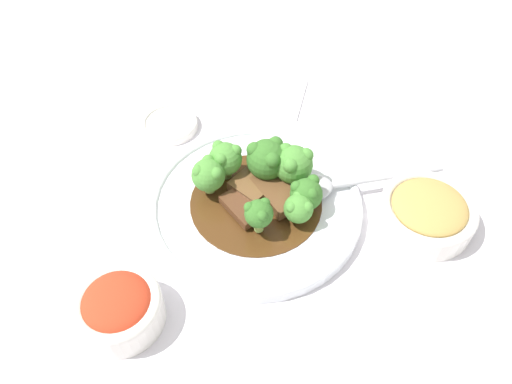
{
  "coord_description": "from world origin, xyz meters",
  "views": [
    {
      "loc": [
        -0.07,
        0.39,
        0.5
      ],
      "look_at": [
        0.0,
        0.0,
        0.03
      ],
      "focal_mm": 35.0,
      "sensor_mm": 36.0,
      "label": 1
    }
  ],
  "objects_px": {
    "beef_strip_1": "(276,193)",
    "broccoli_floret_3": "(307,192)",
    "sauce_dish": "(170,124)",
    "beef_strip_2": "(241,207)",
    "broccoli_floret_5": "(225,158)",
    "serving_spoon": "(321,186)",
    "side_bowl_appetizer": "(427,212)",
    "side_bowl_kimchi": "(119,307)",
    "main_plate": "(256,204)",
    "beef_strip_0": "(251,187)",
    "broccoli_floret_6": "(267,159)",
    "broccoli_floret_0": "(259,214)",
    "broccoli_floret_1": "(208,174)",
    "broccoli_floret_4": "(298,208)",
    "broccoli_floret_2": "(294,164)"
  },
  "relations": [
    {
      "from": "sauce_dish",
      "to": "side_bowl_kimchi",
      "type": "bearing_deg",
      "value": 96.81
    },
    {
      "from": "broccoli_floret_6",
      "to": "side_bowl_kimchi",
      "type": "relative_size",
      "value": 0.61
    },
    {
      "from": "broccoli_floret_4",
      "to": "broccoli_floret_6",
      "type": "height_order",
      "value": "broccoli_floret_6"
    },
    {
      "from": "serving_spoon",
      "to": "side_bowl_appetizer",
      "type": "distance_m",
      "value": 0.13
    },
    {
      "from": "beef_strip_0",
      "to": "broccoli_floret_6",
      "type": "bearing_deg",
      "value": -117.54
    },
    {
      "from": "sauce_dish",
      "to": "broccoli_floret_0",
      "type": "bearing_deg",
      "value": 133.01
    },
    {
      "from": "beef_strip_1",
      "to": "broccoli_floret_3",
      "type": "distance_m",
      "value": 0.04
    },
    {
      "from": "beef_strip_1",
      "to": "beef_strip_2",
      "type": "bearing_deg",
      "value": 36.58
    },
    {
      "from": "broccoli_floret_0",
      "to": "broccoli_floret_2",
      "type": "xyz_separation_m",
      "value": [
        -0.03,
        -0.08,
        0.0
      ]
    },
    {
      "from": "broccoli_floret_5",
      "to": "serving_spoon",
      "type": "relative_size",
      "value": 0.25
    },
    {
      "from": "beef_strip_0",
      "to": "beef_strip_2",
      "type": "relative_size",
      "value": 0.99
    },
    {
      "from": "broccoli_floret_4",
      "to": "side_bowl_kimchi",
      "type": "bearing_deg",
      "value": 41.73
    },
    {
      "from": "beef_strip_1",
      "to": "side_bowl_appetizer",
      "type": "xyz_separation_m",
      "value": [
        -0.18,
        -0.01,
        -0.0
      ]
    },
    {
      "from": "serving_spoon",
      "to": "broccoli_floret_3",
      "type": "bearing_deg",
      "value": 58.78
    },
    {
      "from": "broccoli_floret_5",
      "to": "broccoli_floret_6",
      "type": "xyz_separation_m",
      "value": [
        -0.05,
        -0.01,
        -0.0
      ]
    },
    {
      "from": "broccoli_floret_6",
      "to": "sauce_dish",
      "type": "bearing_deg",
      "value": -28.75
    },
    {
      "from": "main_plate",
      "to": "broccoli_floret_4",
      "type": "bearing_deg",
      "value": 158.36
    },
    {
      "from": "broccoli_floret_3",
      "to": "broccoli_floret_5",
      "type": "relative_size",
      "value": 0.82
    },
    {
      "from": "broccoli_floret_2",
      "to": "broccoli_floret_4",
      "type": "xyz_separation_m",
      "value": [
        -0.01,
        0.06,
        -0.01
      ]
    },
    {
      "from": "broccoli_floret_2",
      "to": "side_bowl_appetizer",
      "type": "relative_size",
      "value": 0.46
    },
    {
      "from": "broccoli_floret_4",
      "to": "broccoli_floret_6",
      "type": "xyz_separation_m",
      "value": [
        0.05,
        -0.06,
        0.01
      ]
    },
    {
      "from": "broccoli_floret_3",
      "to": "sauce_dish",
      "type": "height_order",
      "value": "broccoli_floret_3"
    },
    {
      "from": "broccoli_floret_3",
      "to": "sauce_dish",
      "type": "relative_size",
      "value": 0.53
    },
    {
      "from": "main_plate",
      "to": "serving_spoon",
      "type": "distance_m",
      "value": 0.08
    },
    {
      "from": "beef_strip_2",
      "to": "broccoli_floret_0",
      "type": "height_order",
      "value": "broccoli_floret_0"
    },
    {
      "from": "beef_strip_2",
      "to": "broccoli_floret_5",
      "type": "relative_size",
      "value": 1.17
    },
    {
      "from": "main_plate",
      "to": "broccoli_floret_0",
      "type": "distance_m",
      "value": 0.06
    },
    {
      "from": "broccoli_floret_1",
      "to": "broccoli_floret_0",
      "type": "bearing_deg",
      "value": 144.9
    },
    {
      "from": "beef_strip_0",
      "to": "broccoli_floret_2",
      "type": "height_order",
      "value": "broccoli_floret_2"
    },
    {
      "from": "beef_strip_2",
      "to": "broccoli_floret_1",
      "type": "relative_size",
      "value": 1.25
    },
    {
      "from": "beef_strip_1",
      "to": "broccoli_floret_6",
      "type": "bearing_deg",
      "value": -63.33
    },
    {
      "from": "broccoli_floret_2",
      "to": "broccoli_floret_6",
      "type": "bearing_deg",
      "value": -5.28
    },
    {
      "from": "main_plate",
      "to": "side_bowl_appetizer",
      "type": "xyz_separation_m",
      "value": [
        -0.21,
        -0.01,
        0.01
      ]
    },
    {
      "from": "beef_strip_2",
      "to": "broccoli_floret_4",
      "type": "xyz_separation_m",
      "value": [
        -0.07,
        0.0,
        0.02
      ]
    },
    {
      "from": "broccoli_floret_6",
      "to": "broccoli_floret_0",
      "type": "bearing_deg",
      "value": 92.87
    },
    {
      "from": "broccoli_floret_1",
      "to": "side_bowl_appetizer",
      "type": "distance_m",
      "value": 0.27
    },
    {
      "from": "broccoli_floret_0",
      "to": "broccoli_floret_1",
      "type": "relative_size",
      "value": 0.96
    },
    {
      "from": "side_bowl_kimchi",
      "to": "broccoli_floret_0",
      "type": "bearing_deg",
      "value": -134.4
    },
    {
      "from": "broccoli_floret_3",
      "to": "side_bowl_appetizer",
      "type": "height_order",
      "value": "broccoli_floret_3"
    },
    {
      "from": "beef_strip_1",
      "to": "broccoli_floret_3",
      "type": "relative_size",
      "value": 1.73
    },
    {
      "from": "beef_strip_2",
      "to": "broccoli_floret_0",
      "type": "relative_size",
      "value": 1.3
    },
    {
      "from": "broccoli_floret_5",
      "to": "side_bowl_appetizer",
      "type": "bearing_deg",
      "value": 175.81
    },
    {
      "from": "broccoli_floret_3",
      "to": "sauce_dish",
      "type": "xyz_separation_m",
      "value": [
        0.21,
        -0.13,
        -0.04
      ]
    },
    {
      "from": "broccoli_floret_0",
      "to": "broccoli_floret_6",
      "type": "bearing_deg",
      "value": -87.13
    },
    {
      "from": "broccoli_floret_1",
      "to": "broccoli_floret_5",
      "type": "xyz_separation_m",
      "value": [
        -0.02,
        -0.03,
        0.0
      ]
    },
    {
      "from": "beef_strip_2",
      "to": "broccoli_floret_1",
      "type": "bearing_deg",
      "value": -29.06
    },
    {
      "from": "sauce_dish",
      "to": "beef_strip_2",
      "type": "bearing_deg",
      "value": 132.47
    },
    {
      "from": "side_bowl_kimchi",
      "to": "sauce_dish",
      "type": "relative_size",
      "value": 1.13
    },
    {
      "from": "broccoli_floret_1",
      "to": "broccoli_floret_2",
      "type": "distance_m",
      "value": 0.11
    },
    {
      "from": "broccoli_floret_3",
      "to": "side_bowl_appetizer",
      "type": "xyz_separation_m",
      "value": [
        -0.15,
        -0.01,
        -0.02
      ]
    }
  ]
}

